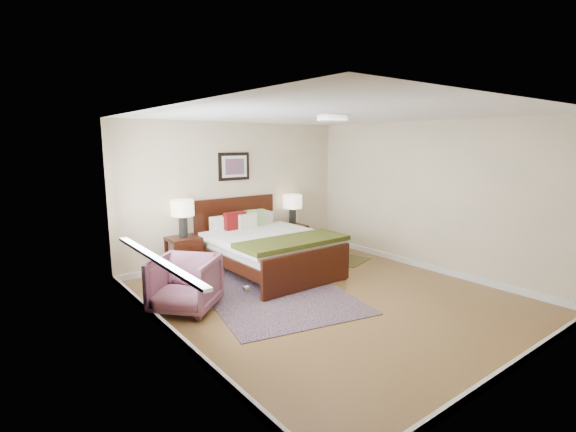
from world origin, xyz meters
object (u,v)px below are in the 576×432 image
at_px(nightstand_right, 293,236).
at_px(lamp_left, 183,211).
at_px(bed, 267,242).
at_px(rug_persian, 273,292).
at_px(lamp_right, 293,204).
at_px(armchair, 185,284).
at_px(nightstand_left, 185,245).

relative_size(nightstand_right, lamp_left, 0.87).
height_order(bed, nightstand_right, bed).
relative_size(bed, rug_persian, 0.80).
bearing_deg(nightstand_right, lamp_right, 90.00).
xyz_separation_m(bed, armchair, (-1.74, -0.68, -0.17)).
xyz_separation_m(bed, rug_persian, (-0.46, -0.82, -0.52)).
bearing_deg(rug_persian, nightstand_right, 57.12).
bearing_deg(bed, armchair, -158.73).
distance_m(lamp_left, rug_persian, 2.04).
height_order(nightstand_right, lamp_left, lamp_left).
height_order(lamp_right, rug_persian, lamp_right).
bearing_deg(nightstand_right, armchair, -153.09).
distance_m(nightstand_right, lamp_left, 2.38).
relative_size(armchair, rug_persian, 0.29).
distance_m(nightstand_right, rug_persian, 2.33).
xyz_separation_m(lamp_left, lamp_right, (2.27, 0.00, -0.09)).
bearing_deg(nightstand_right, nightstand_left, -179.78).
distance_m(bed, lamp_right, 1.50).
distance_m(nightstand_left, rug_persian, 1.80).
relative_size(nightstand_left, armchair, 0.78).
bearing_deg(nightstand_right, rug_persian, -135.18).
distance_m(bed, lamp_left, 1.46).
relative_size(bed, lamp_left, 3.48).
xyz_separation_m(nightstand_left, armchair, (-0.65, -1.47, -0.13)).
height_order(bed, armchair, bed).
bearing_deg(nightstand_right, bed, -145.70).
height_order(nightstand_left, lamp_left, lamp_left).
relative_size(nightstand_left, rug_persian, 0.23).
bearing_deg(lamp_right, nightstand_left, -179.47).
height_order(lamp_left, armchair, lamp_left).
xyz_separation_m(armchair, rug_persian, (1.28, -0.14, -0.35)).
height_order(nightstand_right, rug_persian, nightstand_right).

